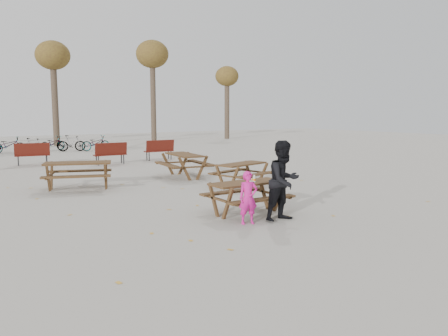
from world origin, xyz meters
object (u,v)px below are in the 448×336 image
soda_bottle (254,179)px  adult (284,181)px  child (248,198)px  picnic_table_east (242,175)px  picnic_table_north (78,176)px  food_tray (251,181)px  picnic_table_far (184,166)px  main_picnic_table (247,190)px

soda_bottle → adult: 0.87m
child → picnic_table_east: (2.72, 4.05, -0.20)m
picnic_table_east → picnic_table_north: 5.22m
food_tray → adult: (0.23, -0.90, 0.11)m
child → adult: bearing=4.8°
picnic_table_far → picnic_table_north: bearing=102.3°
picnic_table_north → picnic_table_far: picnic_table_far is taller
main_picnic_table → picnic_table_north: 6.13m
soda_bottle → picnic_table_far: size_ratio=0.08×
adult → picnic_table_north: adult is taller
adult → picnic_table_far: (1.23, 7.06, -0.47)m
main_picnic_table → adult: 1.07m
main_picnic_table → picnic_table_far: size_ratio=0.89×
food_tray → soda_bottle: bearing=-40.1°
adult → picnic_table_north: bearing=107.9°
food_tray → picnic_table_north: picnic_table_north is taller
picnic_table_east → picnic_table_far: size_ratio=0.87×
main_picnic_table → picnic_table_far: bearing=75.7°
food_tray → picnic_table_east: bearing=57.8°
main_picnic_table → picnic_table_north: (-2.48, 5.60, -0.15)m
picnic_table_east → picnic_table_north: (-4.66, 2.34, 0.05)m
food_tray → soda_bottle: (0.05, -0.04, 0.05)m
picnic_table_east → soda_bottle: bearing=-135.8°
adult → picnic_table_north: size_ratio=0.90×
child → picnic_table_north: size_ratio=0.58×
adult → picnic_table_north: (-2.79, 6.57, -0.47)m
main_picnic_table → child: size_ratio=1.56×
picnic_table_north → child: bearing=-53.3°
food_tray → picnic_table_east: food_tray is taller
main_picnic_table → picnic_table_east: size_ratio=1.02×
food_tray → adult: size_ratio=0.10×
picnic_table_east → picnic_table_north: picnic_table_north is taller
food_tray → picnic_table_far: size_ratio=0.09×
main_picnic_table → picnic_table_east: main_picnic_table is taller
adult → picnic_table_far: bearing=75.0°
food_tray → picnic_table_far: bearing=76.6°
main_picnic_table → child: bearing=-124.4°
food_tray → child: 0.96m
main_picnic_table → food_tray: size_ratio=10.00×
soda_bottle → picnic_table_far: (1.42, 6.20, -0.41)m
child → adult: 0.93m
picnic_table_east → picnic_table_far: (-0.64, 2.82, 0.06)m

